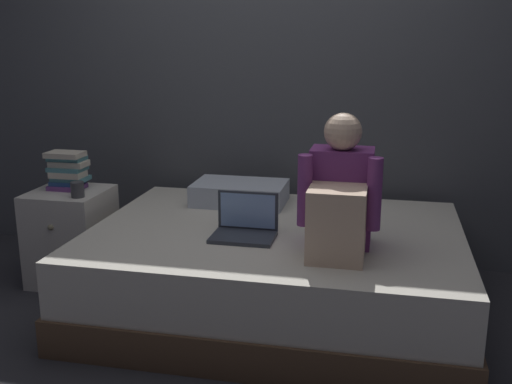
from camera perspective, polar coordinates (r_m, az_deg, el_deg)
ground_plane at (r=3.18m, az=-2.81°, el=-13.08°), size 8.00×8.00×0.00m
wall_back at (r=3.99m, az=1.53°, el=12.79°), size 5.60×0.10×2.70m
bed at (r=3.31m, az=1.88°, el=-7.45°), size 2.00×1.50×0.48m
nightstand at (r=3.85m, az=-17.11°, el=-4.03°), size 0.44×0.46×0.57m
person_sitting at (r=2.86m, az=7.95°, el=-0.73°), size 0.39×0.44×0.66m
laptop at (r=3.08m, az=-1.05°, el=-3.26°), size 0.32×0.23×0.22m
pillow at (r=3.69m, az=-1.53°, el=-0.08°), size 0.56×0.36×0.13m
book_stack at (r=3.79m, az=-17.46°, el=1.99°), size 0.23×0.17×0.23m
mug at (r=3.60m, az=-16.61°, el=0.22°), size 0.08×0.08×0.09m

